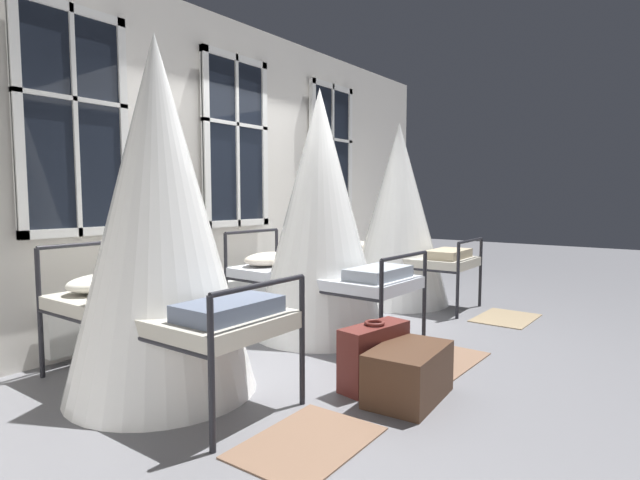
{
  "coord_description": "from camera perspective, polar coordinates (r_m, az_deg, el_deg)",
  "views": [
    {
      "loc": [
        -3.77,
        -2.68,
        1.33
      ],
      "look_at": [
        0.1,
        0.26,
        0.91
      ],
      "focal_mm": 28.0,
      "sensor_mm": 36.0,
      "label": 1
    }
  ],
  "objects": [
    {
      "name": "suitcase_dark",
      "position": [
        3.61,
        6.22,
        -12.97
      ],
      "size": [
        0.58,
        0.29,
        0.47
      ],
      "rotation": [
        0.0,
        0.0,
        -0.15
      ],
      "color": "#5B231E",
      "rests_on": "ground"
    },
    {
      "name": "travel_trunk",
      "position": [
        3.45,
        10.1,
        -14.75
      ],
      "size": [
        0.67,
        0.45,
        0.35
      ],
      "primitive_type": "cube",
      "rotation": [
        0.0,
        0.0,
        0.09
      ],
      "color": "#472D1E",
      "rests_on": "ground"
    },
    {
      "name": "back_wall_with_windows",
      "position": [
        5.57,
        -10.27,
        7.7
      ],
      "size": [
        8.0,
        0.1,
        3.21
      ],
      "primitive_type": "cube",
      "color": "silver",
      "rests_on": "ground"
    },
    {
      "name": "cot_first",
      "position": [
        3.52,
        -17.94,
        2.09
      ],
      "size": [
        1.28,
        1.9,
        2.4
      ],
      "rotation": [
        0.0,
        0.0,
        1.59
      ],
      "color": "black",
      "rests_on": "ground"
    },
    {
      "name": "rug_third",
      "position": [
        5.9,
        20.47,
        -8.34
      ],
      "size": [
        0.81,
        0.57,
        0.01
      ],
      "primitive_type": "cube",
      "rotation": [
        0.0,
        0.0,
        -0.01
      ],
      "color": "#8E7A5B",
      "rests_on": "ground"
    },
    {
      "name": "rug_second",
      "position": [
        4.31,
        13.57,
        -13.09
      ],
      "size": [
        0.81,
        0.57,
        0.01
      ],
      "primitive_type": "cube",
      "rotation": [
        0.0,
        0.0,
        -0.01
      ],
      "color": "brown",
      "rests_on": "ground"
    },
    {
      "name": "window_bank",
      "position": [
        5.48,
        -9.35,
        2.9
      ],
      "size": [
        4.4,
        0.1,
        2.76
      ],
      "color": "black",
      "rests_on": "ground"
    },
    {
      "name": "cot_third",
      "position": [
        6.3,
        8.92,
        2.71
      ],
      "size": [
        1.28,
        1.9,
        2.24
      ],
      "rotation": [
        0.0,
        0.0,
        1.59
      ],
      "color": "black",
      "rests_on": "ground"
    },
    {
      "name": "rug_first",
      "position": [
        2.92,
        -1.46,
        -22.12
      ],
      "size": [
        0.82,
        0.58,
        0.01
      ],
      "primitive_type": "cube",
      "rotation": [
        0.0,
        0.0,
        0.03
      ],
      "color": "brown",
      "rests_on": "ground"
    },
    {
      "name": "cot_second",
      "position": [
        4.77,
        -0.06,
        2.7
      ],
      "size": [
        1.28,
        1.89,
        2.35
      ],
      "rotation": [
        0.0,
        0.0,
        1.55
      ],
      "color": "black",
      "rests_on": "ground"
    },
    {
      "name": "ground",
      "position": [
        4.81,
        1.79,
        -11.1
      ],
      "size": [
        21.81,
        21.81,
        0.0
      ],
      "primitive_type": "plane",
      "color": "slate"
    }
  ]
}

